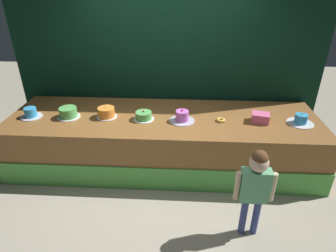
{
  "coord_description": "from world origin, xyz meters",
  "views": [
    {
      "loc": [
        0.28,
        -2.93,
        2.49
      ],
      "look_at": [
        0.08,
        0.38,
        0.74
      ],
      "focal_mm": 30.66,
      "sensor_mm": 36.0,
      "label": 1
    }
  ],
  "objects_px": {
    "cake_far_left": "(31,113)",
    "cake_center_left": "(106,113)",
    "cake_left": "(68,113)",
    "pink_box": "(260,118)",
    "cake_far_right": "(301,120)",
    "child_figure": "(256,183)",
    "cake_right": "(182,117)",
    "donut": "(221,120)",
    "cake_center_right": "(144,116)"
  },
  "relations": [
    {
      "from": "cake_far_left",
      "to": "cake_center_left",
      "type": "relative_size",
      "value": 1.02
    },
    {
      "from": "cake_left",
      "to": "cake_center_left",
      "type": "height_order",
      "value": "cake_center_left"
    },
    {
      "from": "cake_far_left",
      "to": "pink_box",
      "type": "bearing_deg",
      "value": 0.65
    },
    {
      "from": "cake_left",
      "to": "cake_center_left",
      "type": "relative_size",
      "value": 1.09
    },
    {
      "from": "pink_box",
      "to": "cake_far_left",
      "type": "relative_size",
      "value": 0.78
    },
    {
      "from": "cake_far_left",
      "to": "cake_far_right",
      "type": "distance_m",
      "value": 3.64
    },
    {
      "from": "pink_box",
      "to": "cake_far_right",
      "type": "xyz_separation_m",
      "value": [
        0.52,
        -0.02,
        -0.01
      ]
    },
    {
      "from": "cake_left",
      "to": "child_figure",
      "type": "bearing_deg",
      "value": -27.17
    },
    {
      "from": "cake_right",
      "to": "cake_far_right",
      "type": "height_order",
      "value": "cake_right"
    },
    {
      "from": "child_figure",
      "to": "cake_far_left",
      "type": "distance_m",
      "value": 3.06
    },
    {
      "from": "child_figure",
      "to": "cake_far_left",
      "type": "relative_size",
      "value": 3.62
    },
    {
      "from": "donut",
      "to": "cake_center_right",
      "type": "height_order",
      "value": "cake_center_right"
    },
    {
      "from": "child_figure",
      "to": "pink_box",
      "type": "height_order",
      "value": "child_figure"
    },
    {
      "from": "cake_far_right",
      "to": "cake_center_left",
      "type": "bearing_deg",
      "value": 179.09
    },
    {
      "from": "pink_box",
      "to": "child_figure",
      "type": "bearing_deg",
      "value": -103.76
    },
    {
      "from": "child_figure",
      "to": "cake_left",
      "type": "height_order",
      "value": "child_figure"
    },
    {
      "from": "cake_center_left",
      "to": "cake_left",
      "type": "bearing_deg",
      "value": -175.92
    },
    {
      "from": "cake_center_right",
      "to": "cake_far_right",
      "type": "relative_size",
      "value": 0.81
    },
    {
      "from": "donut",
      "to": "cake_right",
      "type": "bearing_deg",
      "value": -177.42
    },
    {
      "from": "child_figure",
      "to": "cake_left",
      "type": "distance_m",
      "value": 2.6
    },
    {
      "from": "cake_left",
      "to": "cake_center_left",
      "type": "distance_m",
      "value": 0.52
    },
    {
      "from": "child_figure",
      "to": "cake_far_left",
      "type": "height_order",
      "value": "child_figure"
    },
    {
      "from": "cake_center_left",
      "to": "child_figure",
      "type": "bearing_deg",
      "value": -34.34
    },
    {
      "from": "cake_left",
      "to": "cake_right",
      "type": "xyz_separation_m",
      "value": [
        1.56,
        -0.02,
        -0.01
      ]
    },
    {
      "from": "donut",
      "to": "child_figure",
      "type": "bearing_deg",
      "value": -79.15
    },
    {
      "from": "cake_left",
      "to": "cake_center_right",
      "type": "distance_m",
      "value": 1.04
    },
    {
      "from": "pink_box",
      "to": "cake_center_right",
      "type": "distance_m",
      "value": 1.56
    },
    {
      "from": "cake_far_left",
      "to": "cake_far_right",
      "type": "relative_size",
      "value": 0.84
    },
    {
      "from": "cake_center_left",
      "to": "cake_far_right",
      "type": "bearing_deg",
      "value": -0.91
    },
    {
      "from": "cake_center_right",
      "to": "donut",
      "type": "bearing_deg",
      "value": 0.29
    },
    {
      "from": "donut",
      "to": "cake_center_left",
      "type": "relative_size",
      "value": 0.43
    },
    {
      "from": "child_figure",
      "to": "cake_center_left",
      "type": "height_order",
      "value": "child_figure"
    },
    {
      "from": "cake_left",
      "to": "cake_far_right",
      "type": "height_order",
      "value": "cake_left"
    },
    {
      "from": "pink_box",
      "to": "cake_far_right",
      "type": "height_order",
      "value": "cake_far_right"
    },
    {
      "from": "cake_right",
      "to": "cake_center_right",
      "type": "bearing_deg",
      "value": 177.99
    },
    {
      "from": "cake_center_left",
      "to": "cake_right",
      "type": "bearing_deg",
      "value": -3.31
    },
    {
      "from": "cake_center_right",
      "to": "cake_left",
      "type": "bearing_deg",
      "value": 179.73
    },
    {
      "from": "cake_right",
      "to": "pink_box",
      "type": "bearing_deg",
      "value": 1.95
    },
    {
      "from": "donut",
      "to": "cake_far_right",
      "type": "relative_size",
      "value": 0.36
    },
    {
      "from": "donut",
      "to": "cake_far_left",
      "type": "relative_size",
      "value": 0.42
    },
    {
      "from": "pink_box",
      "to": "donut",
      "type": "bearing_deg",
      "value": -178.68
    },
    {
      "from": "cake_center_right",
      "to": "cake_far_right",
      "type": "bearing_deg",
      "value": 0.02
    },
    {
      "from": "cake_center_left",
      "to": "cake_far_right",
      "type": "xyz_separation_m",
      "value": [
        2.6,
        -0.04,
        -0.01
      ]
    },
    {
      "from": "child_figure",
      "to": "cake_center_right",
      "type": "xyz_separation_m",
      "value": [
        -1.27,
        1.18,
        0.13
      ]
    },
    {
      "from": "donut",
      "to": "cake_far_left",
      "type": "height_order",
      "value": "cake_far_left"
    },
    {
      "from": "cake_far_left",
      "to": "cake_right",
      "type": "bearing_deg",
      "value": -0.01
    },
    {
      "from": "child_figure",
      "to": "pink_box",
      "type": "xyz_separation_m",
      "value": [
        0.29,
        1.2,
        0.14
      ]
    },
    {
      "from": "pink_box",
      "to": "cake_center_right",
      "type": "height_order",
      "value": "cake_center_right"
    },
    {
      "from": "donut",
      "to": "cake_center_right",
      "type": "bearing_deg",
      "value": -179.71
    },
    {
      "from": "cake_center_right",
      "to": "cake_far_right",
      "type": "xyz_separation_m",
      "value": [
        2.08,
        0.0,
        0.0
      ]
    }
  ]
}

